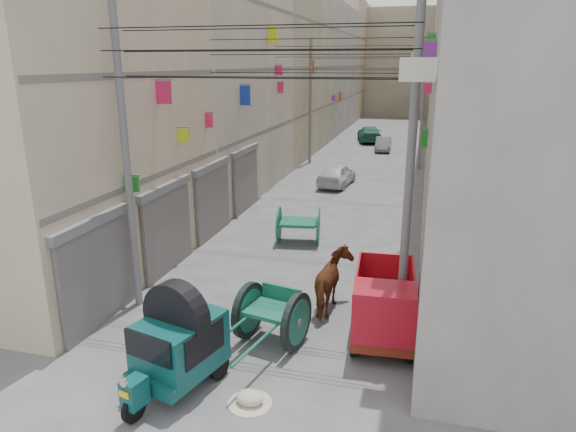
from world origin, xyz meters
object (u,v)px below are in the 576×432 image
(distant_car_grey, at_px, (383,144))
(distant_car_white, at_px, (337,174))
(auto_rickshaw, at_px, (178,341))
(feed_sack, at_px, (250,398))
(tonga_cart, at_px, (272,315))
(distant_car_green, at_px, (369,134))
(second_cart, at_px, (298,224))
(mini_truck, at_px, (384,311))
(horse, at_px, (333,283))

(distant_car_grey, bearing_deg, distant_car_white, -99.00)
(auto_rickshaw, distance_m, feed_sack, 1.86)
(tonga_cart, bearing_deg, distant_car_green, 104.35)
(second_cart, bearing_deg, mini_truck, -68.89)
(tonga_cart, distance_m, mini_truck, 2.67)
(distant_car_white, distance_m, distant_car_grey, 12.56)
(tonga_cart, xyz_separation_m, second_cart, (-1.10, 7.15, 0.00))
(horse, distance_m, distant_car_white, 15.03)
(mini_truck, height_order, distant_car_green, mini_truck)
(mini_truck, xyz_separation_m, horse, (-1.46, 1.39, -0.03))
(second_cart, xyz_separation_m, horse, (2.23, -5.11, 0.09))
(mini_truck, height_order, horse, mini_truck)
(feed_sack, bearing_deg, mini_truck, 52.34)
(feed_sack, relative_size, distant_car_white, 0.15)
(horse, bearing_deg, distant_car_green, -86.33)
(auto_rickshaw, xyz_separation_m, tonga_cart, (1.36, 2.17, -0.32))
(horse, bearing_deg, distant_car_white, -81.51)
(auto_rickshaw, bearing_deg, mini_truck, 50.27)
(distant_car_green, bearing_deg, second_cart, 79.67)
(distant_car_white, bearing_deg, feed_sack, 100.75)
(distant_car_grey, distance_m, distant_car_green, 4.86)
(horse, xyz_separation_m, distant_car_grey, (-0.96, 27.31, -0.29))
(auto_rickshaw, distance_m, horse, 4.90)
(distant_car_green, bearing_deg, mini_truck, 85.86)
(feed_sack, bearing_deg, distant_car_green, 92.63)
(horse, relative_size, distant_car_white, 0.53)
(feed_sack, bearing_deg, auto_rickshaw, 172.86)
(mini_truck, height_order, distant_car_white, mini_truck)
(mini_truck, xyz_separation_m, second_cart, (-3.69, 6.50, -0.12))
(feed_sack, height_order, horse, horse)
(second_cart, height_order, distant_car_white, second_cart)
(auto_rickshaw, xyz_separation_m, mini_truck, (3.95, 2.83, -0.20))
(distant_car_grey, bearing_deg, mini_truck, -87.40)
(feed_sack, bearing_deg, distant_car_grey, 90.16)
(second_cart, xyz_separation_m, feed_sack, (1.35, -9.53, -0.60))
(mini_truck, bearing_deg, distant_car_white, 99.78)
(horse, bearing_deg, mini_truck, 135.46)
(distant_car_white, bearing_deg, tonga_cart, 100.56)
(feed_sack, distance_m, horse, 4.56)
(mini_truck, bearing_deg, second_cart, 115.83)
(auto_rickshaw, relative_size, mini_truck, 0.81)
(second_cart, bearing_deg, distant_car_green, 82.18)
(horse, bearing_deg, distant_car_grey, -88.86)
(auto_rickshaw, bearing_deg, horse, 74.14)
(auto_rickshaw, relative_size, distant_car_white, 0.71)
(second_cart, bearing_deg, tonga_cart, -89.72)
(mini_truck, height_order, distant_car_grey, mini_truck)
(auto_rickshaw, height_order, second_cart, auto_rickshaw)
(horse, bearing_deg, auto_rickshaw, 58.57)
(tonga_cart, xyz_separation_m, distant_car_green, (-1.41, 33.95, -0.07))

